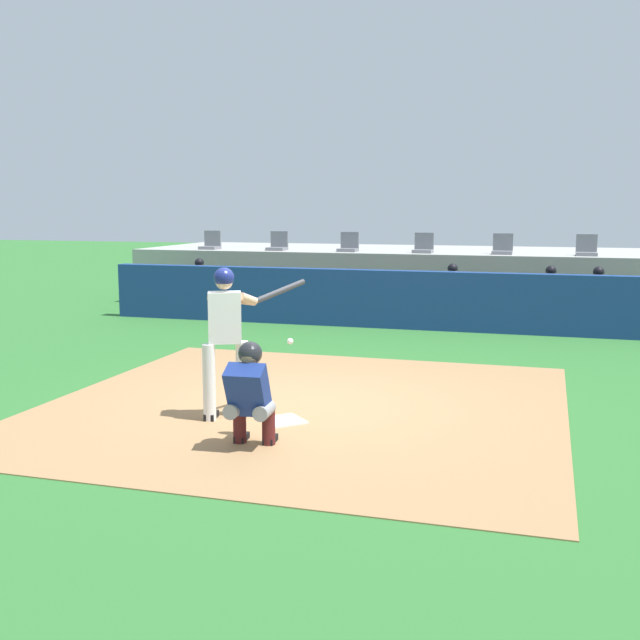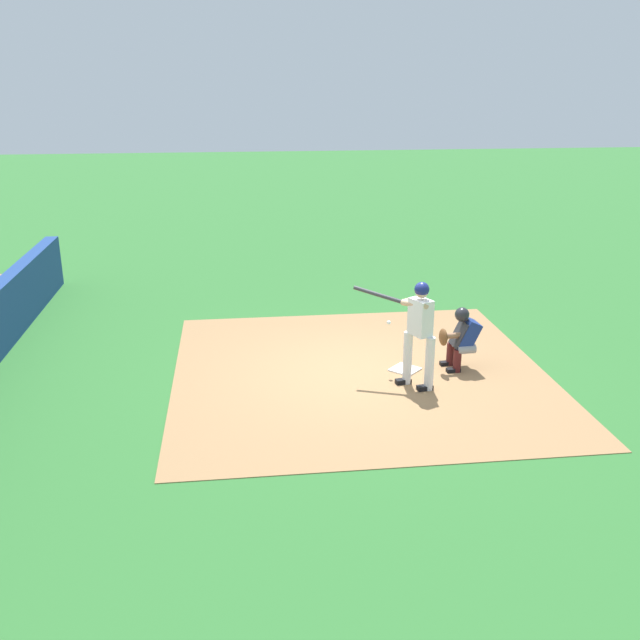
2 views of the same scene
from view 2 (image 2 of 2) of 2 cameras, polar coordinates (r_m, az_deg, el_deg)
ground_plane at (r=12.33m, az=3.24°, el=-4.27°), size 80.00×80.00×0.00m
dirt_infield at (r=12.33m, az=3.24°, el=-4.25°), size 6.40×6.40×0.01m
home_plate at (r=12.48m, az=6.87°, el=-3.97°), size 0.62×0.62×0.02m
batter_at_plate at (r=11.51m, az=7.93°, el=-0.62°), size 0.92×1.22×1.80m
catcher_crouched at (r=12.50m, az=11.25°, el=-1.28°), size 0.50×1.65×1.13m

